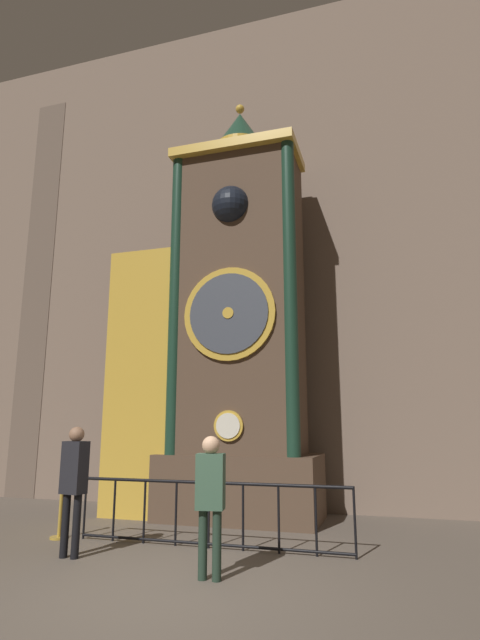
{
  "coord_description": "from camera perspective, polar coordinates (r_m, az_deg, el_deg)",
  "views": [
    {
      "loc": [
        2.59,
        -5.37,
        1.81
      ],
      "look_at": [
        -0.39,
        4.37,
        3.95
      ],
      "focal_mm": 28.0,
      "sensor_mm": 36.0,
      "label": 1
    }
  ],
  "objects": [
    {
      "name": "ground_plane",
      "position": [
        6.23,
        -9.54,
        -28.6
      ],
      "size": [
        28.0,
        28.0,
        0.0
      ],
      "primitive_type": "plane",
      "color": "brown"
    },
    {
      "name": "cathedral_back_wall",
      "position": [
        12.25,
        3.32,
        8.98
      ],
      "size": [
        24.0,
        0.32,
        12.34
      ],
      "color": "#7A6656",
      "rests_on": "ground_plane"
    },
    {
      "name": "clock_tower",
      "position": [
        10.48,
        -2.5,
        -1.5
      ],
      "size": [
        4.35,
        1.83,
        8.99
      ],
      "color": "brown",
      "rests_on": "ground_plane"
    },
    {
      "name": "railing_fence",
      "position": [
        8.09,
        -3.58,
        -20.9
      ],
      "size": [
        4.36,
        0.05,
        0.96
      ],
      "color": "black",
      "rests_on": "ground_plane"
    },
    {
      "name": "visitor_near",
      "position": [
        7.82,
        -18.45,
        -16.67
      ],
      "size": [
        0.37,
        0.27,
        1.78
      ],
      "rotation": [
        0.0,
        0.0,
        -0.17
      ],
      "color": "black",
      "rests_on": "ground_plane"
    },
    {
      "name": "visitor_far",
      "position": [
        6.47,
        -3.4,
        -18.95
      ],
      "size": [
        0.37,
        0.27,
        1.67
      ],
      "rotation": [
        0.0,
        0.0,
        0.16
      ],
      "color": "#213427",
      "rests_on": "ground_plane"
    },
    {
      "name": "stanchion_post",
      "position": [
        9.22,
        -19.87,
        -20.43
      ],
      "size": [
        0.28,
        0.28,
        1.02
      ],
      "color": "#B28E33",
      "rests_on": "ground_plane"
    }
  ]
}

